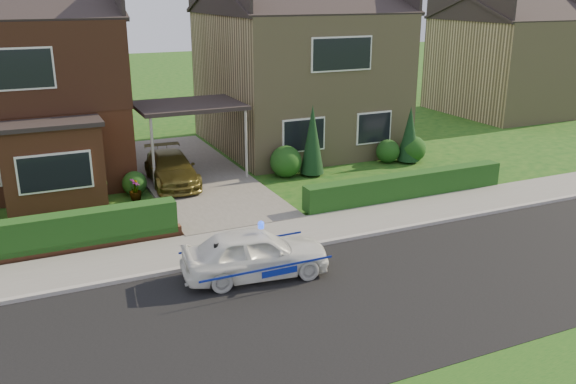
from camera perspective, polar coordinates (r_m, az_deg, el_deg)
ground at (r=13.88m, az=3.83°, el=-10.52°), size 120.00×120.00×0.00m
road at (r=13.88m, az=3.83°, el=-10.52°), size 60.00×6.00×0.02m
kerb at (r=16.31m, az=-1.25°, el=-5.64°), size 60.00×0.16×0.12m
sidewalk at (r=17.21m, az=-2.64°, el=-4.38°), size 60.00×2.00×0.10m
driveway at (r=23.39m, az=-8.99°, el=1.64°), size 3.80×12.00×0.12m
house_left at (r=24.72m, az=-24.56°, el=10.03°), size 7.50×9.53×7.25m
house_right at (r=27.44m, az=0.81°, el=12.00°), size 7.50×8.06×7.25m
carport_link at (r=22.75m, az=-9.29°, el=7.88°), size 3.80×3.00×2.77m
dwarf_wall at (r=17.23m, az=-22.50°, el=-5.34°), size 7.70×0.25×0.36m
hedge_left at (r=17.44m, az=-22.46°, el=-5.70°), size 7.50×0.55×0.90m
hedge_right at (r=20.90m, az=10.94°, el=-0.68°), size 7.50×0.55×0.80m
shrub_left_mid at (r=20.93m, az=-18.35°, el=0.63°), size 1.32×1.32×1.32m
shrub_left_near at (r=21.48m, az=-14.17°, el=0.79°), size 0.84×0.84×0.84m
shrub_right_near at (r=22.83m, az=-0.20°, el=2.87°), size 1.20×1.20×1.20m
shrub_right_mid at (r=25.13m, az=9.33°, el=3.78°), size 0.96×0.96×0.96m
shrub_right_far at (r=25.44m, az=11.59°, el=3.96°), size 1.08×1.08×1.08m
conifer_a at (r=22.90m, az=2.29°, el=4.71°), size 0.90×0.90×2.60m
conifer_b at (r=25.19m, az=11.30°, el=5.16°), size 0.90×0.90×2.20m
neighbour_right at (r=37.36m, az=19.87°, el=10.98°), size 6.50×7.00×5.20m
police_car at (r=14.90m, az=-3.08°, el=-5.77°), size 3.29×3.72×1.38m
driveway_car at (r=22.06m, az=-10.86°, el=2.17°), size 1.77×3.88×1.10m
potted_plant_c at (r=20.92m, az=-14.11°, el=0.17°), size 0.50×0.50×0.74m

